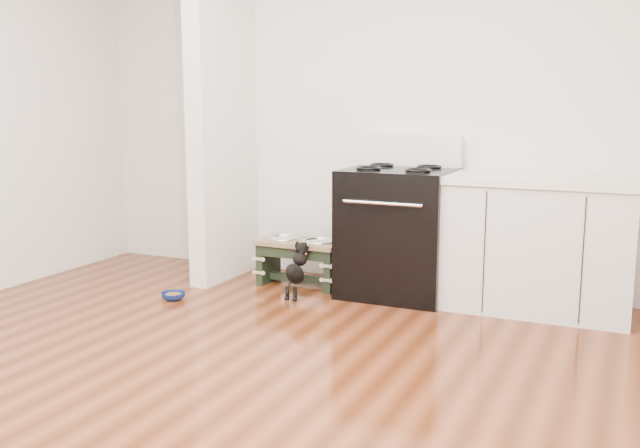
{
  "coord_description": "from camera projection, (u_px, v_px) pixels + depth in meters",
  "views": [
    {
      "loc": [
        1.83,
        -2.67,
        1.41
      ],
      "look_at": [
        -0.17,
        1.72,
        0.56
      ],
      "focal_mm": 40.0,
      "sensor_mm": 36.0,
      "label": 1
    }
  ],
  "objects": [
    {
      "name": "floor_bowl",
      "position": [
        173.0,
        296.0,
        5.07
      ],
      "size": [
        0.18,
        0.18,
        0.05
      ],
      "rotation": [
        0.0,
        0.0,
        -0.05
      ],
      "color": "navy",
      "rests_on": "ground"
    },
    {
      "name": "room_shell",
      "position": [
        193.0,
        50.0,
        3.11
      ],
      "size": [
        5.0,
        5.0,
        5.0
      ],
      "color": "silver",
      "rests_on": "ground"
    },
    {
      "name": "ground",
      "position": [
        203.0,
        400.0,
        3.39
      ],
      "size": [
        5.0,
        5.0,
        0.0
      ],
      "primitive_type": "plane",
      "color": "#471E0C",
      "rests_on": "ground"
    },
    {
      "name": "cabinet_run",
      "position": [
        539.0,
        244.0,
        4.76
      ],
      "size": [
        1.24,
        0.64,
        0.91
      ],
      "color": "silver",
      "rests_on": "ground"
    },
    {
      "name": "partition_wall",
      "position": [
        222.0,
        107.0,
        5.52
      ],
      "size": [
        0.15,
        0.8,
        2.7
      ],
      "primitive_type": "cube",
      "color": "silver",
      "rests_on": "ground"
    },
    {
      "name": "oven_range",
      "position": [
        398.0,
        230.0,
        5.14
      ],
      "size": [
        0.76,
        0.69,
        1.14
      ],
      "color": "black",
      "rests_on": "ground"
    },
    {
      "name": "puppy",
      "position": [
        297.0,
        268.0,
        5.12
      ],
      "size": [
        0.11,
        0.33,
        0.39
      ],
      "color": "black",
      "rests_on": "ground"
    },
    {
      "name": "dog_feeder",
      "position": [
        301.0,
        253.0,
        5.42
      ],
      "size": [
        0.65,
        0.35,
        0.37
      ],
      "color": "black",
      "rests_on": "ground"
    }
  ]
}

